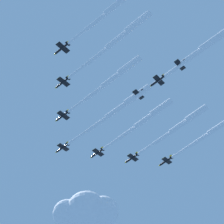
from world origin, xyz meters
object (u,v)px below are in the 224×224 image
Objects in this scene: jet_starboard_mid at (180,125)px; jet_trail_starboard at (213,41)px; jet_port_inner at (112,79)px; jet_port_outer at (116,5)px; jet_trail_port at (193,56)px; jet_port_mid at (118,38)px; jet_starboard_outer at (219,126)px; jet_lead at (118,109)px; jet_starboard_inner at (145,120)px.

jet_starboard_mid reaches higher than jet_trail_starboard.
jet_port_outer is (-4.45, 39.95, -2.31)m from jet_port_inner.
jet_port_inner is 1.01× the size of jet_port_outer.
jet_port_inner is at bearing -19.49° from jet_trail_starboard.
jet_trail_starboard is (-47.50, -21.56, -0.34)m from jet_port_outer.
jet_port_inner is at bearing -14.97° from jet_trail_port.
jet_port_mid is 60.19m from jet_starboard_mid.
jet_starboard_outer is (-53.11, -54.36, -1.26)m from jet_port_mid.
jet_trail_port is at bearing 144.19° from jet_lead.
jet_starboard_outer is at bearing -165.35° from jet_lead.
jet_port_inner is at bearing 83.83° from jet_lead.
jet_starboard_inner is (-14.48, -7.23, -0.65)m from jet_lead.
jet_port_inner is at bearing 39.54° from jet_starboard_mid.
jet_port_inner is 0.93× the size of jet_port_mid.
jet_port_outer is at bearing 89.36° from jet_port_mid.
jet_trail_port is 12.32m from jet_trail_starboard.
jet_starboard_mid is 41.13m from jet_trail_port.
jet_starboard_inner is at bearing -104.03° from jet_port_mid.
jet_port_outer reaches higher than jet_starboard_mid.
jet_starboard_inner is at bearing -50.60° from jet_trail_starboard.
jet_port_inner is 1.03× the size of jet_starboard_inner.
jet_port_inner reaches higher than jet_starboard_outer.
jet_port_outer is at bearing 24.41° from jet_trail_starboard.
jet_port_mid is 1.07× the size of jet_trail_port.
jet_port_mid is 1.04× the size of jet_starboard_outer.
jet_lead is at bearing 19.23° from jet_starboard_mid.
jet_starboard_outer is at bearing -126.43° from jet_port_outer.
jet_starboard_outer is 1.02× the size of jet_trail_port.
jet_starboard_mid is (-35.65, -29.43, -2.37)m from jet_port_inner.
jet_port_outer is (0.20, 17.85, -2.62)m from jet_port_mid.
jet_lead is 57.68m from jet_port_outer.
jet_port_mid reaches higher than jet_trail_starboard.
jet_lead is 57.73m from jet_starboard_outer.
jet_starboard_outer is 46.29m from jet_trail_port.
jet_port_mid is at bearing 101.88° from jet_port_inner.
jet_starboard_outer is at bearing -96.54° from jet_trail_starboard.
jet_lead is 16.20m from jet_starboard_inner.
jet_trail_port is at bearing -35.61° from jet_trail_starboard.
jet_starboard_outer reaches higher than jet_trail_port.
jet_port_inner is 0.97× the size of jet_starboard_outer.
jet_port_mid is (11.75, 46.99, 2.14)m from jet_starboard_inner.
jet_lead is 1.05× the size of jet_port_mid.
jet_starboard_outer is at bearing -109.99° from jet_trail_port.
jet_starboard_inner is 0.97× the size of jet_port_outer.
jet_trail_port is (-37.49, -28.73, 0.09)m from jet_port_outer.
jet_starboard_inner is at bearing -123.36° from jet_port_inner.
jet_trail_starboard is at bearing 144.23° from jet_lead.
jet_starboard_outer is (-53.31, -72.22, 1.36)m from jet_port_outer.
jet_starboard_mid is 22.34m from jet_starboard_outer.
jet_port_outer is 52.17m from jet_trail_starboard.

